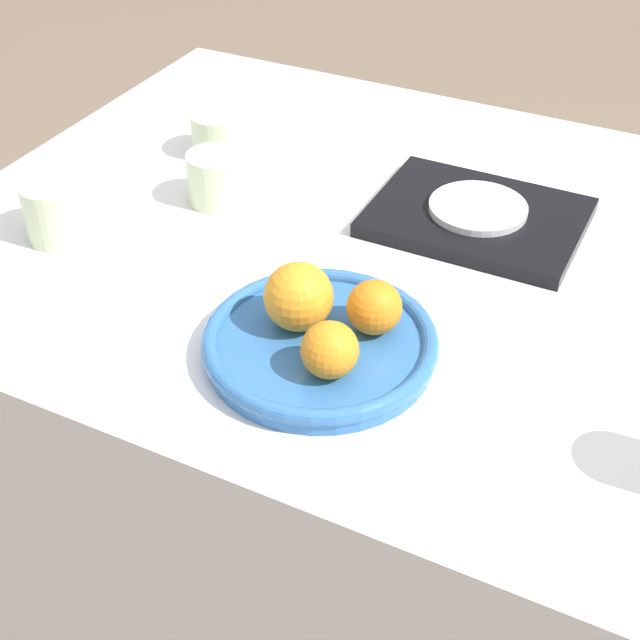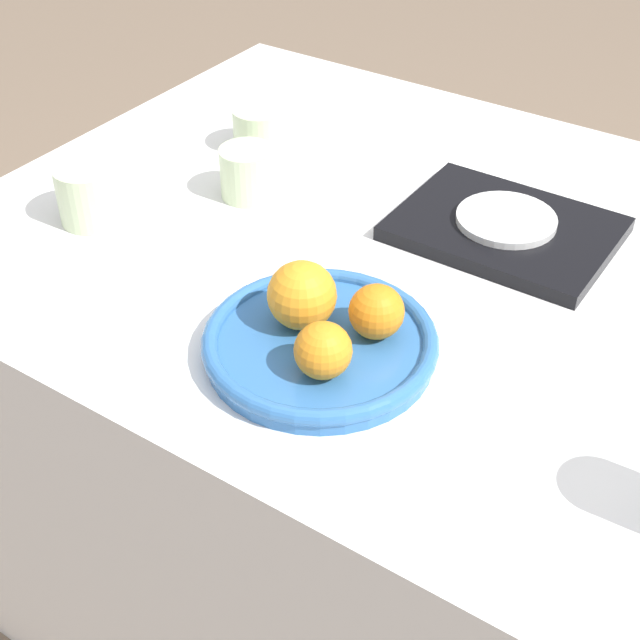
# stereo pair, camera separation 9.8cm
# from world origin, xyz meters

# --- Properties ---
(ground_plane) EXTENTS (12.00, 12.00, 0.00)m
(ground_plane) POSITION_xyz_m (0.00, 0.00, 0.00)
(ground_plane) COLOR #7A6651
(table) EXTENTS (1.56, 0.93, 0.75)m
(table) POSITION_xyz_m (0.00, 0.00, 0.38)
(table) COLOR white
(table) RESTS_ON ground_plane
(fruit_platter) EXTENTS (0.27, 0.27, 0.03)m
(fruit_platter) POSITION_xyz_m (-0.16, -0.26, 0.77)
(fruit_platter) COLOR #336BAD
(fruit_platter) RESTS_ON table
(orange_0) EXTENTS (0.06, 0.06, 0.06)m
(orange_0) POSITION_xyz_m (-0.11, -0.21, 0.81)
(orange_0) COLOR orange
(orange_0) RESTS_ON fruit_platter
(orange_1) EXTENTS (0.06, 0.06, 0.06)m
(orange_1) POSITION_xyz_m (-0.12, -0.30, 0.81)
(orange_1) COLOR orange
(orange_1) RESTS_ON fruit_platter
(orange_2) EXTENTS (0.08, 0.08, 0.08)m
(orange_2) POSITION_xyz_m (-0.19, -0.24, 0.81)
(orange_2) COLOR orange
(orange_2) RESTS_ON fruit_platter
(serving_tray) EXTENTS (0.28, 0.22, 0.02)m
(serving_tray) POSITION_xyz_m (-0.09, 0.09, 0.76)
(serving_tray) COLOR black
(serving_tray) RESTS_ON table
(side_plate) EXTENTS (0.13, 0.13, 0.01)m
(side_plate) POSITION_xyz_m (-0.09, 0.09, 0.78)
(side_plate) COLOR silver
(side_plate) RESTS_ON serving_tray
(cup_0) EXTENTS (0.08, 0.08, 0.07)m
(cup_0) POSITION_xyz_m (-0.51, 0.11, 0.79)
(cup_0) COLOR beige
(cup_0) RESTS_ON table
(cup_1) EXTENTS (0.08, 0.08, 0.07)m
(cup_1) POSITION_xyz_m (-0.44, -0.02, 0.79)
(cup_1) COLOR beige
(cup_1) RESTS_ON table
(cup_2) EXTENTS (0.09, 0.09, 0.08)m
(cup_2) POSITION_xyz_m (-0.58, -0.19, 0.79)
(cup_2) COLOR beige
(cup_2) RESTS_ON table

